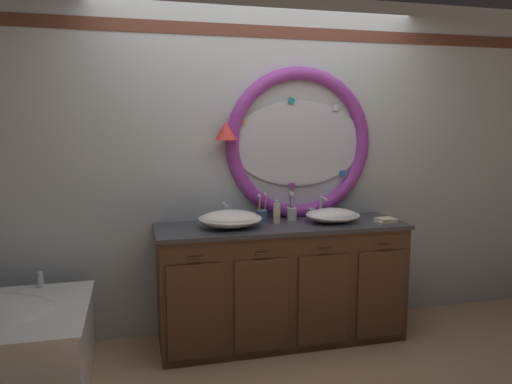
{
  "coord_description": "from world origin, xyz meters",
  "views": [
    {
      "loc": [
        -0.97,
        -3.14,
        1.63
      ],
      "look_at": [
        -0.11,
        0.25,
        1.14
      ],
      "focal_mm": 34.27,
      "sensor_mm": 36.0,
      "label": 1
    }
  ],
  "objects_px": {
    "toothbrush_holder_left": "(262,215)",
    "soap_dispenser": "(277,213)",
    "sink_basin_left": "(230,219)",
    "toothbrush_holder_right": "(292,213)",
    "folded_hand_towel": "(386,221)",
    "sink_basin_right": "(333,215)"
  },
  "relations": [
    {
      "from": "toothbrush_holder_left",
      "to": "soap_dispenser",
      "type": "height_order",
      "value": "toothbrush_holder_left"
    },
    {
      "from": "soap_dispenser",
      "to": "sink_basin_left",
      "type": "bearing_deg",
      "value": -168.37
    },
    {
      "from": "toothbrush_holder_right",
      "to": "folded_hand_towel",
      "type": "distance_m",
      "value": 0.71
    },
    {
      "from": "sink_basin_right",
      "to": "toothbrush_holder_right",
      "type": "xyz_separation_m",
      "value": [
        -0.27,
        0.15,
        0.01
      ]
    },
    {
      "from": "toothbrush_holder_left",
      "to": "toothbrush_holder_right",
      "type": "distance_m",
      "value": 0.24
    },
    {
      "from": "toothbrush_holder_left",
      "to": "soap_dispenser",
      "type": "relative_size",
      "value": 1.24
    },
    {
      "from": "sink_basin_right",
      "to": "soap_dispenser",
      "type": "height_order",
      "value": "soap_dispenser"
    },
    {
      "from": "toothbrush_holder_right",
      "to": "soap_dispenser",
      "type": "height_order",
      "value": "toothbrush_holder_right"
    },
    {
      "from": "sink_basin_left",
      "to": "folded_hand_towel",
      "type": "bearing_deg",
      "value": -6.54
    },
    {
      "from": "toothbrush_holder_left",
      "to": "toothbrush_holder_right",
      "type": "height_order",
      "value": "same"
    },
    {
      "from": "sink_basin_left",
      "to": "soap_dispenser",
      "type": "bearing_deg",
      "value": 11.63
    },
    {
      "from": "sink_basin_right",
      "to": "toothbrush_holder_right",
      "type": "relative_size",
      "value": 1.82
    },
    {
      "from": "sink_basin_left",
      "to": "sink_basin_right",
      "type": "relative_size",
      "value": 1.12
    },
    {
      "from": "sink_basin_right",
      "to": "soap_dispenser",
      "type": "relative_size",
      "value": 2.27
    },
    {
      "from": "soap_dispenser",
      "to": "toothbrush_holder_right",
      "type": "bearing_deg",
      "value": 27.59
    },
    {
      "from": "sink_basin_right",
      "to": "folded_hand_towel",
      "type": "xyz_separation_m",
      "value": [
        0.37,
        -0.13,
        -0.03
      ]
    },
    {
      "from": "toothbrush_holder_right",
      "to": "folded_hand_towel",
      "type": "xyz_separation_m",
      "value": [
        0.65,
        -0.29,
        -0.04
      ]
    },
    {
      "from": "sink_basin_right",
      "to": "soap_dispenser",
      "type": "distance_m",
      "value": 0.42
    },
    {
      "from": "toothbrush_holder_right",
      "to": "soap_dispenser",
      "type": "relative_size",
      "value": 1.24
    },
    {
      "from": "sink_basin_left",
      "to": "folded_hand_towel",
      "type": "height_order",
      "value": "sink_basin_left"
    },
    {
      "from": "soap_dispenser",
      "to": "folded_hand_towel",
      "type": "distance_m",
      "value": 0.82
    },
    {
      "from": "sink_basin_right",
      "to": "toothbrush_holder_left",
      "type": "xyz_separation_m",
      "value": [
        -0.51,
        0.17,
        -0.0
      ]
    }
  ]
}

